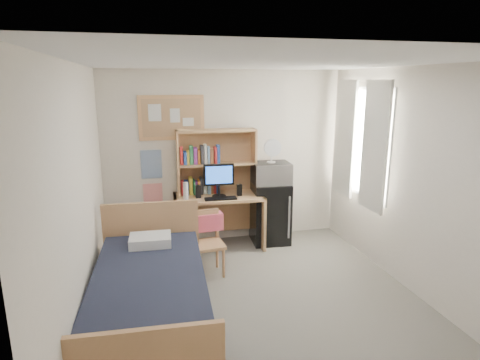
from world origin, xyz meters
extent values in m
cube|color=gray|center=(0.00, 0.00, -0.01)|extent=(3.60, 4.20, 0.02)
cube|color=white|center=(0.00, 0.00, 2.60)|extent=(3.60, 4.20, 0.02)
cube|color=white|center=(0.00, 2.10, 1.30)|extent=(3.60, 0.04, 2.60)
cube|color=white|center=(0.00, -2.10, 1.30)|extent=(3.60, 0.04, 2.60)
cube|color=white|center=(-1.80, 0.00, 1.30)|extent=(0.04, 4.20, 2.60)
cube|color=white|center=(1.80, 0.00, 1.30)|extent=(0.04, 4.20, 2.60)
cube|color=white|center=(1.75, 1.20, 1.60)|extent=(0.10, 1.40, 1.70)
cube|color=white|center=(1.72, 0.80, 1.60)|extent=(0.04, 0.55, 1.70)
cube|color=white|center=(1.72, 1.60, 1.60)|extent=(0.04, 0.55, 1.70)
cube|color=tan|center=(-0.78, 2.08, 1.92)|extent=(0.94, 0.03, 0.64)
cube|color=#265499|center=(-1.10, 2.09, 1.25)|extent=(0.30, 0.01, 0.42)
cube|color=red|center=(-1.10, 2.09, 0.78)|extent=(0.28, 0.01, 0.36)
cube|color=tan|center=(-0.17, 1.76, 0.40)|extent=(1.31, 0.70, 0.81)
cube|color=tan|center=(-0.46, 0.93, 0.41)|extent=(0.45, 0.45, 0.83)
cube|color=black|center=(0.64, 1.80, 0.47)|extent=(0.58, 0.58, 0.94)
cube|color=black|center=(-1.22, -0.15, 0.31)|extent=(1.24, 2.29, 0.61)
cube|color=tan|center=(-0.16, 1.91, 1.28)|extent=(1.17, 0.34, 0.95)
cube|color=black|center=(-0.17, 1.70, 1.04)|extent=(0.44, 0.05, 0.46)
cube|color=black|center=(-0.18, 1.56, 0.82)|extent=(0.46, 0.16, 0.02)
cube|color=black|center=(-0.47, 1.71, 0.90)|extent=(0.08, 0.08, 0.18)
cube|color=black|center=(0.13, 1.69, 0.89)|extent=(0.07, 0.07, 0.17)
cylinder|color=silver|center=(-0.65, 1.68, 0.93)|extent=(0.07, 0.07, 0.25)
cube|color=#F85E76|center=(-0.48, 1.13, 0.64)|extent=(0.49, 0.19, 0.23)
cube|color=silver|center=(0.64, 1.78, 1.09)|extent=(0.57, 0.45, 0.32)
cylinder|color=silver|center=(0.64, 1.78, 1.41)|extent=(0.27, 0.27, 0.32)
cube|color=silver|center=(-1.18, 0.60, 0.67)|extent=(0.48, 0.35, 0.11)
camera|label=1|loc=(-1.20, -3.79, 2.42)|focal=30.00mm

